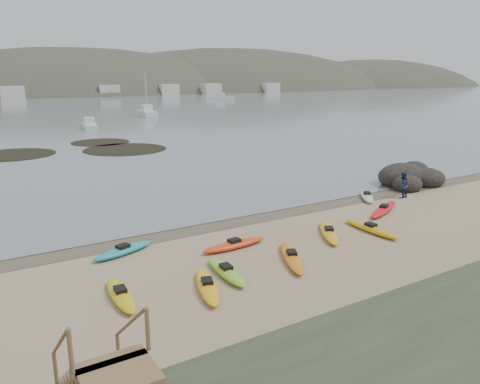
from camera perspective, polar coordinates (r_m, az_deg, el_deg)
ground at (r=26.50m, az=0.00°, el=-3.14°), size 600.00×600.00×0.00m
wet_sand at (r=26.26m, az=0.34°, el=-3.30°), size 60.00×60.00×0.00m
stairs at (r=12.29m, az=-16.71°, el=-20.45°), size 1.50×2.70×2.10m
kayaks at (r=22.54m, az=5.42°, el=-5.94°), size 19.72×9.49×0.34m
person_east at (r=32.31m, az=19.20°, el=0.81°), size 0.90×0.73×1.71m
rock_cluster at (r=36.59m, az=20.01°, el=1.29°), size 5.46×4.05×1.94m
kelp_mats at (r=53.03m, az=-18.79°, el=4.94°), size 19.24×14.41×0.04m
moored_boats at (r=102.52m, az=-21.71°, el=9.16°), size 95.35×69.69×1.31m
far_hills at (r=223.14m, az=-17.82°, el=7.45°), size 550.00×135.00×80.00m
far_town at (r=167.78m, az=-25.37°, el=10.90°), size 199.00×5.00×4.00m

